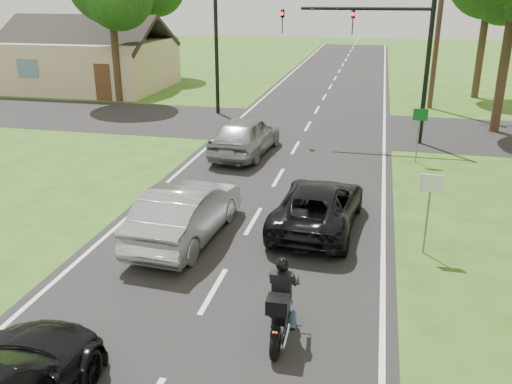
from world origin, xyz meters
TOP-DOWN VIEW (x-y plane):
  - ground at (0.00, 0.00)m, footprint 140.00×140.00m
  - road at (0.00, 10.00)m, footprint 8.00×100.00m
  - cross_road at (0.00, 16.00)m, footprint 60.00×7.00m
  - motorcycle_rider at (1.78, -1.37)m, footprint 0.56×1.97m
  - dark_suv at (1.87, 4.00)m, footprint 2.44×4.77m
  - silver_sedan at (-1.49, 2.48)m, footprint 1.91×4.72m
  - silver_suv at (-1.84, 10.60)m, footprint 2.30×4.87m
  - traffic_signal at (3.34, 14.00)m, footprint 6.38×0.44m
  - signal_pole_far at (-5.20, 18.00)m, footprint 0.20×0.20m
  - utility_pole_far at (6.20, 22.00)m, footprint 1.60×0.28m
  - sign_white at (4.70, 2.98)m, footprint 0.55×0.07m
  - sign_green at (4.90, 10.98)m, footprint 0.55×0.07m
  - house at (-16.00, 24.00)m, footprint 10.20×8.00m

SIDE VIEW (x-z plane):
  - ground at x=0.00m, z-range 0.00..0.00m
  - cross_road at x=0.00m, z-range 0.00..0.01m
  - road at x=0.00m, z-range 0.00..0.01m
  - dark_suv at x=1.87m, z-range 0.01..1.30m
  - motorcycle_rider at x=1.78m, z-range -0.18..1.52m
  - silver_sedan at x=-1.49m, z-range 0.01..1.54m
  - silver_suv at x=-1.84m, z-range 0.01..1.62m
  - sign_white at x=4.70m, z-range 0.54..2.66m
  - sign_green at x=4.90m, z-range 0.54..2.66m
  - house at x=-16.00m, z-range -0.65..4.19m
  - signal_pole_far at x=-5.20m, z-range 0.00..6.00m
  - traffic_signal at x=3.34m, z-range 1.14..7.14m
  - utility_pole_far at x=6.20m, z-range 0.08..10.08m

